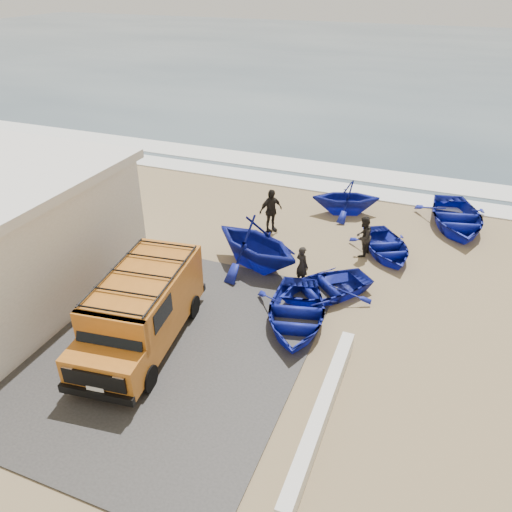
% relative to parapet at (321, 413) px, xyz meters
% --- Properties ---
extents(ground, '(160.00, 160.00, 0.00)m').
position_rel_parapet_xyz_m(ground, '(-5.00, 3.00, -0.28)').
color(ground, '#927A54').
extents(slab, '(12.00, 10.00, 0.05)m').
position_rel_parapet_xyz_m(slab, '(-7.00, 1.00, -0.25)').
color(slab, '#3C3937').
rests_on(slab, ground).
extents(ocean, '(180.00, 88.00, 0.01)m').
position_rel_parapet_xyz_m(ocean, '(-5.00, 59.00, -0.27)').
color(ocean, '#385166').
rests_on(ocean, ground).
extents(surf_line, '(180.00, 1.60, 0.06)m').
position_rel_parapet_xyz_m(surf_line, '(-5.00, 15.00, -0.25)').
color(surf_line, white).
rests_on(surf_line, ground).
extents(surf_wash, '(180.00, 2.20, 0.04)m').
position_rel_parapet_xyz_m(surf_wash, '(-5.00, 17.50, -0.26)').
color(surf_wash, white).
rests_on(surf_wash, ground).
extents(parapet, '(0.35, 6.00, 0.55)m').
position_rel_parapet_xyz_m(parapet, '(0.00, 0.00, 0.00)').
color(parapet, silver).
rests_on(parapet, ground).
extents(van, '(2.73, 5.52, 2.27)m').
position_rel_parapet_xyz_m(van, '(-5.77, 1.05, 0.95)').
color(van, '#BF681C').
rests_on(van, ground).
extents(boat_near_left, '(3.61, 4.42, 0.80)m').
position_rel_parapet_xyz_m(boat_near_left, '(-1.81, 3.54, 0.13)').
color(boat_near_left, '#1420A1').
rests_on(boat_near_left, ground).
extents(boat_near_right, '(4.14, 4.15, 0.71)m').
position_rel_parapet_xyz_m(boat_near_right, '(-1.37, 5.38, 0.08)').
color(boat_near_right, '#1420A1').
rests_on(boat_near_right, ground).
extents(boat_mid_left, '(4.85, 4.57, 2.03)m').
position_rel_parapet_xyz_m(boat_mid_left, '(-4.27, 6.35, 0.74)').
color(boat_mid_left, '#1420A1').
rests_on(boat_mid_left, ground).
extents(boat_mid_right, '(3.64, 4.02, 0.68)m').
position_rel_parapet_xyz_m(boat_mid_right, '(0.16, 9.08, 0.07)').
color(boat_mid_right, '#1420A1').
rests_on(boat_mid_right, ground).
extents(boat_far_left, '(3.70, 3.44, 1.59)m').
position_rel_parapet_xyz_m(boat_far_left, '(-2.19, 12.25, 0.52)').
color(boat_far_left, '#1420A1').
rests_on(boat_far_left, ground).
extents(boat_far_right, '(4.06, 5.01, 0.91)m').
position_rel_parapet_xyz_m(boat_far_right, '(2.61, 12.62, 0.18)').
color(boat_far_right, '#1420A1').
rests_on(boat_far_right, ground).
extents(fisherman_front, '(0.65, 0.58, 1.49)m').
position_rel_parapet_xyz_m(fisherman_front, '(-2.32, 5.84, 0.47)').
color(fisherman_front, black).
rests_on(fisherman_front, ground).
extents(fisherman_middle, '(0.77, 0.91, 1.65)m').
position_rel_parapet_xyz_m(fisherman_middle, '(-0.71, 8.67, 0.55)').
color(fisherman_middle, black).
rests_on(fisherman_middle, ground).
extents(fisherman_back, '(1.03, 1.17, 1.90)m').
position_rel_parapet_xyz_m(fisherman_back, '(-4.77, 9.31, 0.68)').
color(fisherman_back, black).
rests_on(fisherman_back, ground).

